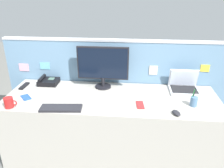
{
  "coord_description": "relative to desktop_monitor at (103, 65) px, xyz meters",
  "views": [
    {
      "loc": [
        0.2,
        -2.05,
        1.77
      ],
      "look_at": [
        0.0,
        0.05,
        0.84
      ],
      "focal_mm": 37.01,
      "sensor_mm": 36.0,
      "label": 1
    }
  ],
  "objects": [
    {
      "name": "cubicle_divider",
      "position": [
        0.11,
        0.17,
        -0.37
      ],
      "size": [
        2.52,
        0.07,
        1.21
      ],
      "color": "#6084A3",
      "rests_on": "ground_plane"
    },
    {
      "name": "ground_plane",
      "position": [
        0.12,
        -0.24,
        -0.97
      ],
      "size": [
        10.0,
        10.0,
        0.0
      ],
      "primitive_type": "plane",
      "color": "slate"
    },
    {
      "name": "cell_phone_blue_case",
      "position": [
        -0.73,
        -0.33,
        -0.25
      ],
      "size": [
        0.14,
        0.15,
        0.01
      ],
      "primitive_type": "cube",
      "rotation": [
        0.0,
        0.0,
        0.72
      ],
      "color": "blue",
      "rests_on": "desk"
    },
    {
      "name": "desk",
      "position": [
        0.12,
        -0.24,
        -0.61
      ],
      "size": [
        2.13,
        0.73,
        0.72
      ],
      "primitive_type": "cube",
      "color": "#ADA89E",
      "rests_on": "ground_plane"
    },
    {
      "name": "tv_remote",
      "position": [
        -0.86,
        -0.08,
        -0.24
      ],
      "size": [
        0.05,
        0.17,
        0.02
      ],
      "primitive_type": "cube",
      "rotation": [
        0.0,
        0.0,
        -0.04
      ],
      "color": "black",
      "rests_on": "desk"
    },
    {
      "name": "computer_mouse_right_hand",
      "position": [
        0.71,
        -0.52,
        -0.24
      ],
      "size": [
        0.09,
        0.11,
        0.03
      ],
      "primitive_type": "ellipsoid",
      "rotation": [
        0.0,
        0.0,
        0.34
      ],
      "color": "#232328",
      "rests_on": "desk"
    },
    {
      "name": "coffee_mug",
      "position": [
        -0.79,
        -0.53,
        -0.2
      ],
      "size": [
        0.12,
        0.08,
        0.1
      ],
      "color": "red",
      "rests_on": "desk"
    },
    {
      "name": "desk_phone",
      "position": [
        -0.63,
        0.02,
        -0.22
      ],
      "size": [
        0.21,
        0.18,
        0.09
      ],
      "color": "black",
      "rests_on": "desk"
    },
    {
      "name": "laptop",
      "position": [
        0.86,
        0.0,
        -0.2
      ],
      "size": [
        0.3,
        0.27,
        0.21
      ],
      "color": "#B2B5BC",
      "rests_on": "desk"
    },
    {
      "name": "pen_cup",
      "position": [
        0.89,
        -0.34,
        -0.21
      ],
      "size": [
        0.07,
        0.07,
        0.17
      ],
      "color": "#4C7093",
      "rests_on": "desk"
    },
    {
      "name": "cell_phone_red_case",
      "position": [
        0.4,
        -0.38,
        -0.25
      ],
      "size": [
        0.08,
        0.15,
        0.01
      ],
      "primitive_type": "cube",
      "rotation": [
        0.0,
        0.0,
        0.11
      ],
      "color": "#B22323",
      "rests_on": "desk"
    },
    {
      "name": "keyboard_main",
      "position": [
        -0.31,
        -0.52,
        -0.24
      ],
      "size": [
        0.38,
        0.16,
        0.02
      ],
      "primitive_type": "cube",
      "rotation": [
        0.0,
        0.0,
        0.09
      ],
      "color": "#232328",
      "rests_on": "desk"
    },
    {
      "name": "desktop_monitor",
      "position": [
        0.0,
        0.0,
        0.0
      ],
      "size": [
        0.54,
        0.17,
        0.45
      ],
      "color": "black",
      "rests_on": "desk"
    }
  ]
}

